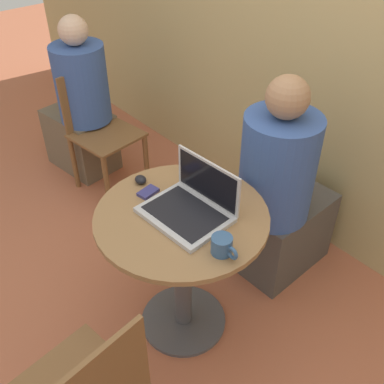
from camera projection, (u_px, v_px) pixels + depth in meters
name	position (u px, v px, depth m)	size (l,w,h in m)	color
ground_plane	(184.00, 320.00, 2.35)	(12.00, 12.00, 0.00)	#B26042
back_wall	(358.00, 25.00, 2.12)	(7.00, 0.05, 2.60)	tan
round_table	(182.00, 249.00, 2.03)	(0.75, 0.75, 0.73)	#4C4C51
laptop	(191.00, 205.00, 1.89)	(0.37, 0.29, 0.22)	#B7B7BC
cell_phone	(148.00, 192.00, 2.01)	(0.07, 0.10, 0.02)	navy
computer_mouse	(140.00, 180.00, 2.07)	(0.06, 0.05, 0.04)	black
coffee_cup	(223.00, 246.00, 1.70)	(0.13, 0.08, 0.08)	#335684
person_seated	(280.00, 199.00, 2.36)	(0.37, 0.58, 1.20)	#4C4742
chair_background	(100.00, 130.00, 3.05)	(0.45, 0.45, 0.83)	brown
person_background	(81.00, 112.00, 3.17)	(0.57, 0.40, 1.16)	brown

